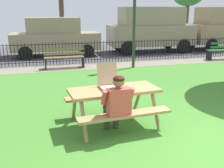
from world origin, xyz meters
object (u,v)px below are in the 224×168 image
Objects in this scene: park_bench_center at (64,58)px; parked_car_center at (151,28)px; parked_car_left at (55,36)px; picnic_table_foreground at (114,97)px; lamp_post_walkway at (134,9)px; adult_at_table at (117,103)px; park_bench_right at (224,51)px; pizza_box_open at (109,82)px.

parked_car_center reaches higher than park_bench_center.
park_bench_center is 0.36× the size of parked_car_left.
picnic_table_foreground is 6.01m from lamp_post_walkway.
adult_at_table is at bearing -116.47° from parked_car_center.
lamp_post_walkway is 0.80× the size of parked_car_center.
park_bench_center and park_bench_right have the same top height.
parked_car_center is at bearing 63.53° from adult_at_table.
adult_at_table reaches higher than park_bench_right.
adult_at_table is at bearing -99.68° from picnic_table_foreground.
lamp_post_walkway is (2.40, 5.77, 1.68)m from adult_at_table.
parked_car_left is (-0.56, 9.14, 0.41)m from picnic_table_foreground.
parked_car_center reaches higher than park_bench_right.
park_bench_right reaches higher than picnic_table_foreground.
park_bench_right is at bearing 0.00° from park_bench_center.
parked_car_center is (5.28, -0.00, 0.30)m from parked_car_left.
lamp_post_walkway is at bearing 65.05° from pizza_box_open.
parked_car_center is at bearing 32.38° from park_bench_center.
picnic_table_foreground is at bearing -117.30° from parked_car_center.
parked_car_center is at bearing 62.00° from pizza_box_open.
pizza_box_open is at bearing -86.28° from park_bench_center.
adult_at_table is 6.39m from park_bench_center.
parked_car_center reaches higher than adult_at_table.
pizza_box_open is at bearing -118.00° from parked_car_center.
picnic_table_foreground is at bearing -113.76° from lamp_post_walkway.
pizza_box_open is at bearing -86.83° from parked_car_left.
picnic_table_foreground is 0.50× the size of lamp_post_walkway.
pizza_box_open is 5.76m from park_bench_center.
picnic_table_foreground is at bearing -140.56° from park_bench_right.
park_bench_center is at bearing 93.15° from adult_at_table.
lamp_post_walkway is at bearing 67.39° from adult_at_table.
lamp_post_walkway is 5.01m from parked_car_left.
pizza_box_open is 10.20m from parked_car_center.
picnic_table_foreground is 1.60× the size of adult_at_table.
pizza_box_open is 5.83m from lamp_post_walkway.
parked_car_left is (-0.13, 3.27, 0.59)m from park_bench_center.
parked_car_left is at bearing 92.21° from park_bench_center.
picnic_table_foreground is 0.40× the size of parked_car_center.
parked_car_left is (-2.88, 3.88, -1.33)m from lamp_post_walkway.
park_bench_right is 0.43× the size of lamp_post_walkway.
adult_at_table is 9.64m from park_bench_right.
picnic_table_foreground is 1.17× the size of park_bench_right.
park_bench_center is at bearing -147.62° from parked_car_center.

